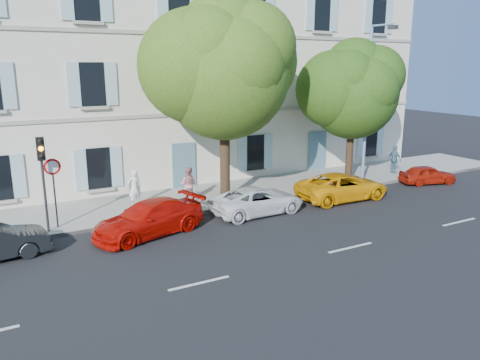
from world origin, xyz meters
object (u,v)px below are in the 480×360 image
pedestrian_a (134,188)px  car_yellow_supercar (342,186)px  car_white_coupe (257,201)px  street_lamp (370,96)px  tree_right (353,94)px  pedestrian_b (188,184)px  car_red_hatchback (427,175)px  traffic_light (42,164)px  tree_left (224,74)px  car_red_coupe (149,218)px  pedestrian_c (395,159)px  road_sign (53,178)px

pedestrian_a → car_yellow_supercar: bearing=149.8°
car_white_coupe → street_lamp: 9.07m
tree_right → pedestrian_b: bearing=177.7°
car_red_hatchback → traffic_light: bearing=102.0°
tree_right → tree_left: bearing=-177.3°
car_red_hatchback → street_lamp: 5.63m
car_red_coupe → tree_left: (4.48, 2.30, 5.41)m
car_red_coupe → car_white_coupe: 5.10m
car_white_coupe → car_yellow_supercar: car_yellow_supercar is taller
car_red_hatchback → pedestrian_c: (-0.14, 2.34, 0.46)m
car_red_hatchback → car_white_coupe: bearing=106.4°
tree_right → road_sign: (-15.51, -0.47, -2.76)m
tree_left → pedestrian_a: size_ratio=5.33×
tree_left → pedestrian_b: (-1.57, 0.75, -5.08)m
tree_right → pedestrian_c: bearing=1.4°
car_yellow_supercar → traffic_light: traffic_light is taller
car_red_coupe → pedestrian_c: (16.05, 2.75, 0.33)m
traffic_light → street_lamp: bearing=0.6°
street_lamp → pedestrian_c: street_lamp is taller
tree_right → pedestrian_b: (-9.51, 0.39, -3.94)m
traffic_light → pedestrian_c: size_ratio=2.22×
pedestrian_a → car_red_hatchback: bearing=157.5°
car_white_coupe → traffic_light: bearing=78.5°
car_white_coupe → pedestrian_c: 11.24m
tree_right → street_lamp: street_lamp is taller
car_white_coupe → tree_right: size_ratio=0.58×
car_red_coupe → car_white_coupe: size_ratio=1.06×
car_red_coupe → car_red_hatchback: car_red_coupe is taller
pedestrian_a → pedestrian_c: pedestrian_a is taller
car_white_coupe → traffic_light: size_ratio=1.16×
car_yellow_supercar → tree_right: tree_right is taller
car_red_coupe → car_white_coupe: car_red_coupe is taller
car_white_coupe → street_lamp: street_lamp is taller
car_red_coupe → pedestrian_c: pedestrian_c is taller
car_yellow_supercar → tree_left: bearing=71.3°
car_yellow_supercar → tree_left: (-5.45, 2.03, 5.41)m
car_red_coupe → tree_right: 13.40m
car_red_coupe → pedestrian_c: bearing=84.6°
street_lamp → pedestrian_c: (3.12, 0.84, -3.88)m
tree_right → pedestrian_a: tree_right is taller
road_sign → pedestrian_c: 19.18m
car_yellow_supercar → tree_right: bearing=-44.2°
pedestrian_b → pedestrian_c: 13.14m
car_red_coupe → car_red_hatchback: bearing=76.3°
car_yellow_supercar → street_lamp: 5.42m
pedestrian_a → pedestrian_b: pedestrian_a is taller
car_red_hatchback → street_lamp: bearing=81.2°
pedestrian_c → traffic_light: bearing=92.5°
road_sign → pedestrian_c: (19.14, 0.56, -1.18)m
traffic_light → car_white_coupe: bearing=-9.5°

